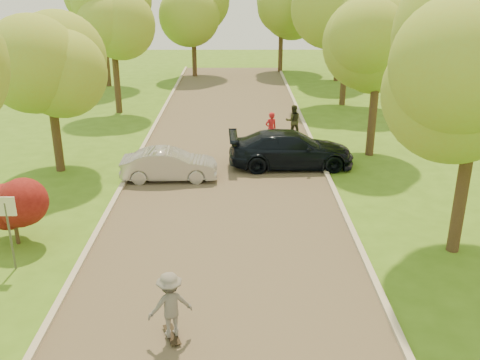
{
  "coord_description": "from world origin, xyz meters",
  "views": [
    {
      "loc": [
        0.4,
        -9.05,
        7.69
      ],
      "look_at": [
        0.49,
        7.47,
        1.3
      ],
      "focal_mm": 40.0,
      "sensor_mm": 36.0,
      "label": 1
    }
  ],
  "objects_px": {
    "dark_sedan": "(291,149)",
    "skateboarder": "(170,305)",
    "street_sign": "(7,218)",
    "person_olive": "(293,121)",
    "silver_sedan": "(169,165)",
    "longboard": "(172,335)",
    "person_striped": "(271,129)"
  },
  "relations": [
    {
      "from": "person_striped",
      "to": "street_sign",
      "type": "bearing_deg",
      "value": 31.99
    },
    {
      "from": "silver_sedan",
      "to": "skateboarder",
      "type": "xyz_separation_m",
      "value": [
        1.21,
        -9.99,
        0.26
      ]
    },
    {
      "from": "person_olive",
      "to": "longboard",
      "type": "bearing_deg",
      "value": 67.0
    },
    {
      "from": "street_sign",
      "to": "person_olive",
      "type": "relative_size",
      "value": 1.37
    },
    {
      "from": "dark_sedan",
      "to": "skateboarder",
      "type": "distance_m",
      "value": 12.13
    },
    {
      "from": "longboard",
      "to": "person_striped",
      "type": "distance_m",
      "value": 14.91
    },
    {
      "from": "person_striped",
      "to": "person_olive",
      "type": "xyz_separation_m",
      "value": [
        1.21,
        1.56,
        -0.01
      ]
    },
    {
      "from": "person_olive",
      "to": "silver_sedan",
      "type": "bearing_deg",
      "value": 40.02
    },
    {
      "from": "street_sign",
      "to": "person_striped",
      "type": "height_order",
      "value": "street_sign"
    },
    {
      "from": "skateboarder",
      "to": "person_olive",
      "type": "height_order",
      "value": "skateboarder"
    },
    {
      "from": "person_striped",
      "to": "person_olive",
      "type": "distance_m",
      "value": 1.98
    },
    {
      "from": "dark_sedan",
      "to": "person_olive",
      "type": "xyz_separation_m",
      "value": [
        0.54,
        4.61,
        0.03
      ]
    },
    {
      "from": "dark_sedan",
      "to": "longboard",
      "type": "relative_size",
      "value": 6.37
    },
    {
      "from": "street_sign",
      "to": "skateboarder",
      "type": "height_order",
      "value": "street_sign"
    },
    {
      "from": "person_striped",
      "to": "dark_sedan",
      "type": "bearing_deg",
      "value": 78.6
    },
    {
      "from": "silver_sedan",
      "to": "longboard",
      "type": "xyz_separation_m",
      "value": [
        1.21,
        -9.99,
        -0.54
      ]
    },
    {
      "from": "dark_sedan",
      "to": "person_olive",
      "type": "height_order",
      "value": "person_olive"
    },
    {
      "from": "silver_sedan",
      "to": "longboard",
      "type": "relative_size",
      "value": 4.57
    },
    {
      "from": "skateboarder",
      "to": "person_olive",
      "type": "bearing_deg",
      "value": -126.86
    },
    {
      "from": "skateboarder",
      "to": "silver_sedan",
      "type": "bearing_deg",
      "value": -105.02
    },
    {
      "from": "silver_sedan",
      "to": "dark_sedan",
      "type": "distance_m",
      "value": 5.21
    },
    {
      "from": "person_striped",
      "to": "skateboarder",
      "type": "bearing_deg",
      "value": 54.17
    },
    {
      "from": "longboard",
      "to": "person_striped",
      "type": "height_order",
      "value": "person_striped"
    },
    {
      "from": "skateboarder",
      "to": "person_striped",
      "type": "relative_size",
      "value": 0.97
    },
    {
      "from": "longboard",
      "to": "person_olive",
      "type": "xyz_separation_m",
      "value": [
        4.3,
        16.13,
        0.71
      ]
    },
    {
      "from": "dark_sedan",
      "to": "skateboarder",
      "type": "relative_size",
      "value": 3.37
    },
    {
      "from": "street_sign",
      "to": "skateboarder",
      "type": "distance_m",
      "value": 5.66
    },
    {
      "from": "silver_sedan",
      "to": "person_striped",
      "type": "distance_m",
      "value": 6.28
    },
    {
      "from": "skateboarder",
      "to": "person_olive",
      "type": "distance_m",
      "value": 16.7
    },
    {
      "from": "street_sign",
      "to": "longboard",
      "type": "bearing_deg",
      "value": -33.09
    },
    {
      "from": "longboard",
      "to": "person_striped",
      "type": "relative_size",
      "value": 0.51
    },
    {
      "from": "dark_sedan",
      "to": "skateboarder",
      "type": "bearing_deg",
      "value": 159.72
    }
  ]
}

